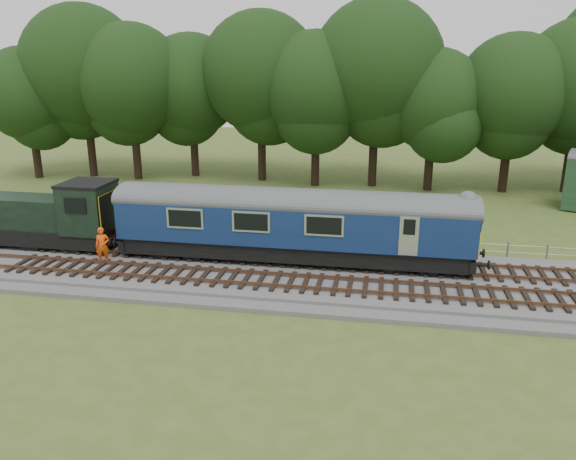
# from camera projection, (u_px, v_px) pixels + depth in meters

# --- Properties ---
(ground) EXTENTS (120.00, 120.00, 0.00)m
(ground) POSITION_uv_depth(u_px,v_px,m) (352.00, 281.00, 27.43)
(ground) COLOR #405A21
(ground) RESTS_ON ground
(ballast) EXTENTS (70.00, 7.00, 0.35)m
(ballast) POSITION_uv_depth(u_px,v_px,m) (352.00, 278.00, 27.38)
(ballast) COLOR #4C4C4F
(ballast) RESTS_ON ground
(track_north) EXTENTS (67.20, 2.40, 0.21)m
(track_north) POSITION_uv_depth(u_px,v_px,m) (354.00, 263.00, 28.62)
(track_north) COLOR black
(track_north) RESTS_ON ballast
(track_south) EXTENTS (67.20, 2.40, 0.21)m
(track_south) POSITION_uv_depth(u_px,v_px,m) (350.00, 286.00, 25.80)
(track_south) COLOR black
(track_south) RESTS_ON ballast
(fence) EXTENTS (64.00, 0.12, 1.00)m
(fence) POSITION_uv_depth(u_px,v_px,m) (358.00, 251.00, 31.66)
(fence) COLOR #6B6054
(fence) RESTS_ON ground
(tree_line) EXTENTS (70.00, 8.00, 18.00)m
(tree_line) POSITION_uv_depth(u_px,v_px,m) (370.00, 185.00, 48.11)
(tree_line) COLOR black
(tree_line) RESTS_ON ground
(dmu_railcar) EXTENTS (18.05, 2.86, 3.88)m
(dmu_railcar) POSITION_uv_depth(u_px,v_px,m) (292.00, 219.00, 28.52)
(dmu_railcar) COLOR black
(dmu_railcar) RESTS_ON ground
(shunter_loco) EXTENTS (8.91, 2.60, 3.38)m
(shunter_loco) POSITION_uv_depth(u_px,v_px,m) (45.00, 217.00, 31.08)
(shunter_loco) COLOR black
(shunter_loco) RESTS_ON ground
(worker) EXTENTS (0.82, 0.71, 1.90)m
(worker) POSITION_uv_depth(u_px,v_px,m) (103.00, 246.00, 28.55)
(worker) COLOR #F1510C
(worker) RESTS_ON ballast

